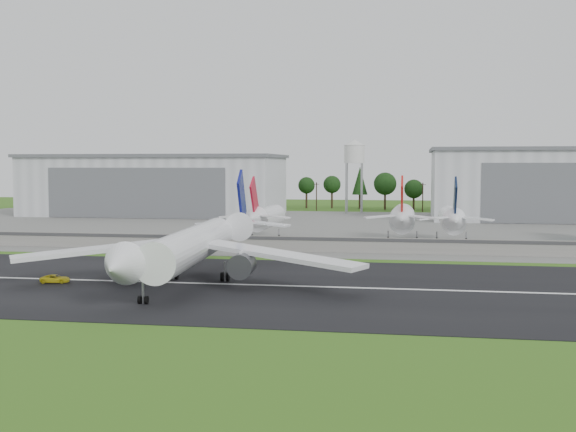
% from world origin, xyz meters
% --- Properties ---
extents(ground, '(600.00, 600.00, 0.00)m').
position_xyz_m(ground, '(0.00, 0.00, 0.00)').
color(ground, '#2F5D16').
rests_on(ground, ground).
extents(runway, '(320.00, 60.00, 0.10)m').
position_xyz_m(runway, '(0.00, 10.00, 0.05)').
color(runway, black).
rests_on(runway, ground).
extents(runway_centerline, '(220.00, 1.00, 0.02)m').
position_xyz_m(runway_centerline, '(0.00, 10.00, 0.11)').
color(runway_centerline, white).
rests_on(runway_centerline, runway).
extents(apron, '(320.00, 150.00, 0.10)m').
position_xyz_m(apron, '(0.00, 120.00, 0.05)').
color(apron, slate).
rests_on(apron, ground).
extents(blast_fence, '(240.00, 0.61, 3.50)m').
position_xyz_m(blast_fence, '(0.00, 54.99, 1.81)').
color(blast_fence, gray).
rests_on(blast_fence, ground).
extents(hangar_west, '(97.00, 44.00, 23.20)m').
position_xyz_m(hangar_west, '(-80.00, 164.92, 11.63)').
color(hangar_west, silver).
rests_on(hangar_west, ground).
extents(water_tower, '(8.40, 8.40, 29.40)m').
position_xyz_m(water_tower, '(-5.00, 185.00, 24.55)').
color(water_tower, '#99999E').
rests_on(water_tower, ground).
extents(utility_poles, '(230.00, 3.00, 12.00)m').
position_xyz_m(utility_poles, '(0.00, 200.00, 0.00)').
color(utility_poles, black).
rests_on(utility_poles, ground).
extents(treeline, '(320.00, 16.00, 22.00)m').
position_xyz_m(treeline, '(0.00, 215.00, 0.00)').
color(treeline, black).
rests_on(treeline, ground).
extents(main_airliner, '(57.11, 59.26, 18.17)m').
position_xyz_m(main_airliner, '(-17.15, 9.57, 4.89)').
color(main_airliner, white).
rests_on(main_airliner, runway).
extents(ground_vehicle, '(5.03, 2.97, 1.31)m').
position_xyz_m(ground_vehicle, '(-39.06, 6.59, 0.76)').
color(ground_vehicle, yellow).
rests_on(ground_vehicle, runway).
extents(parked_jet_red_a, '(7.36, 31.29, 16.50)m').
position_xyz_m(parked_jet_red_a, '(-19.02, 76.53, 6.01)').
color(parked_jet_red_a, white).
rests_on(parked_jet_red_a, ground).
extents(parked_jet_red_b, '(7.36, 31.29, 16.80)m').
position_xyz_m(parked_jet_red_b, '(15.38, 76.58, 6.28)').
color(parked_jet_red_b, white).
rests_on(parked_jet_red_b, ground).
extents(parked_jet_navy, '(7.36, 31.29, 16.59)m').
position_xyz_m(parked_jet_navy, '(27.19, 76.55, 6.09)').
color(parked_jet_navy, white).
rests_on(parked_jet_navy, ground).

